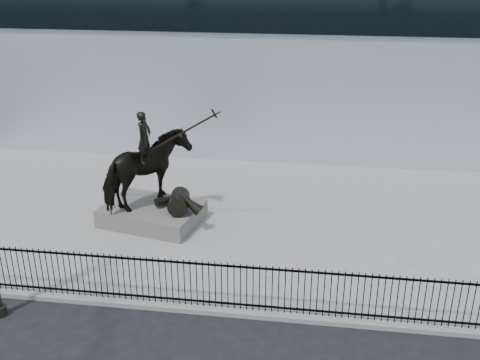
# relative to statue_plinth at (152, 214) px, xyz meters

# --- Properties ---
(ground) EXTENTS (120.00, 120.00, 0.00)m
(ground) POSITION_rel_statue_plinth_xyz_m (4.25, -6.21, -0.48)
(ground) COLOR black
(ground) RESTS_ON ground
(plaza) EXTENTS (30.00, 12.00, 0.15)m
(plaza) POSITION_rel_statue_plinth_xyz_m (4.25, 0.79, -0.40)
(plaza) COLOR gray
(plaza) RESTS_ON ground
(building) EXTENTS (44.00, 14.00, 9.00)m
(building) POSITION_rel_statue_plinth_xyz_m (4.25, 13.79, 4.02)
(building) COLOR silver
(building) RESTS_ON ground
(picket_fence) EXTENTS (22.10, 0.10, 1.50)m
(picket_fence) POSITION_rel_statue_plinth_xyz_m (4.25, -4.96, 0.42)
(picket_fence) COLOR black
(picket_fence) RESTS_ON plaza
(statue_plinth) EXTENTS (3.94, 3.11, 0.66)m
(statue_plinth) POSITION_rel_statue_plinth_xyz_m (0.00, 0.00, 0.00)
(statue_plinth) COLOR #5D5B55
(statue_plinth) RESTS_ON plaza
(equestrian_statue) EXTENTS (4.40, 3.22, 3.81)m
(equestrian_statue) POSITION_rel_statue_plinth_xyz_m (0.07, -0.01, 1.70)
(equestrian_statue) COLOR black
(equestrian_statue) RESTS_ON statue_plinth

